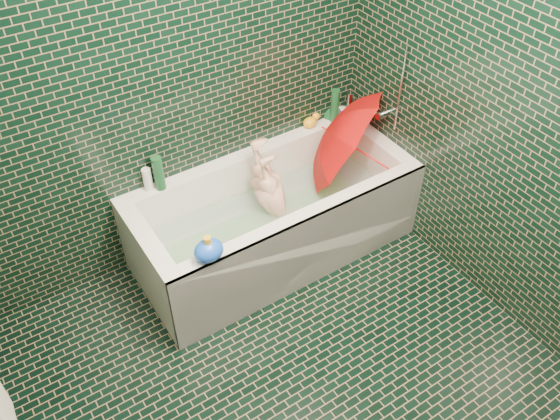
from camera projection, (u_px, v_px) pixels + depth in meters
floor at (307, 406)px, 3.00m from camera, size 2.80×2.80×0.00m
wall_back at (158, 69)px, 3.02m from camera, size 2.80×0.00×2.80m
wall_right at (552, 121)px, 2.67m from camera, size 0.00×2.80×2.80m
bathtub at (275, 226)px, 3.66m from camera, size 1.70×0.75×0.55m
bath_mat at (273, 231)px, 3.71m from camera, size 1.35×0.47×0.01m
water at (273, 214)px, 3.61m from camera, size 1.48×0.53×0.00m
faucet at (386, 109)px, 3.61m from camera, size 0.18×0.19×0.55m
child at (276, 207)px, 3.64m from camera, size 0.99×0.62×0.38m
umbrella at (363, 153)px, 3.65m from camera, size 1.05×1.10×1.09m
soap_bottle_a at (350, 117)px, 3.93m from camera, size 0.12×0.12×0.26m
soap_bottle_b at (339, 118)px, 3.93m from camera, size 0.09×0.09×0.17m
soap_bottle_c at (339, 118)px, 3.93m from camera, size 0.17×0.17×0.17m
bottle_right_tall at (335, 106)px, 3.83m from camera, size 0.07×0.07×0.23m
bottle_right_pump at (349, 104)px, 3.90m from camera, size 0.06×0.06×0.17m
bottle_left_tall at (159, 173)px, 3.33m from camera, size 0.07×0.07×0.22m
bottle_left_short at (147, 179)px, 3.35m from camera, size 0.06×0.06×0.14m
rubber_duck at (311, 121)px, 3.82m from camera, size 0.13×0.11×0.10m
bath_toy at (209, 250)px, 2.95m from camera, size 0.19×0.18×0.15m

